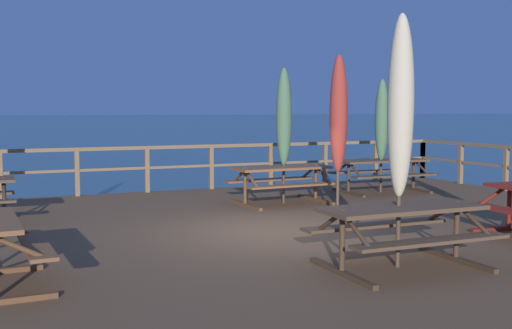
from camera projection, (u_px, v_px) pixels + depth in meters
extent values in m
plane|color=#2D5B6B|center=(277.00, 283.00, 10.06)|extent=(600.00, 600.00, 0.00)
cube|color=brown|center=(277.00, 257.00, 10.02)|extent=(14.59, 11.14, 0.85)
cube|color=brown|center=(180.00, 147.00, 14.85)|extent=(14.29, 0.09, 0.08)
cube|color=brown|center=(180.00, 167.00, 14.89)|extent=(14.29, 0.07, 0.06)
cube|color=brown|center=(0.00, 176.00, 13.32)|extent=(0.10, 0.10, 1.05)
cube|color=brown|center=(77.00, 173.00, 13.95)|extent=(0.10, 0.10, 1.05)
cube|color=brown|center=(147.00, 170.00, 14.58)|extent=(0.10, 0.10, 1.05)
cube|color=brown|center=(211.00, 168.00, 15.21)|extent=(0.10, 0.10, 1.05)
cube|color=brown|center=(270.00, 165.00, 15.84)|extent=(0.10, 0.10, 1.05)
cube|color=brown|center=(325.00, 163.00, 16.46)|extent=(0.10, 0.10, 1.05)
cube|color=brown|center=(376.00, 161.00, 17.09)|extent=(0.10, 0.10, 1.05)
cube|color=brown|center=(423.00, 159.00, 17.72)|extent=(0.10, 0.10, 1.05)
cube|color=brown|center=(506.00, 169.00, 14.89)|extent=(0.10, 0.10, 1.05)
cube|color=brown|center=(461.00, 164.00, 16.30)|extent=(0.10, 0.10, 1.05)
cube|color=brown|center=(423.00, 159.00, 17.72)|extent=(0.10, 0.10, 1.05)
cube|color=#432F1F|center=(5.00, 220.00, 10.77)|extent=(0.10, 1.40, 0.06)
cylinder|color=#432F1F|center=(4.00, 201.00, 10.74)|extent=(0.07, 0.07, 0.74)
cylinder|color=#432F1F|center=(4.00, 190.00, 10.47)|extent=(0.06, 0.63, 0.37)
cylinder|color=#432F1F|center=(4.00, 186.00, 10.98)|extent=(0.06, 0.63, 0.37)
cube|color=brown|center=(281.00, 168.00, 12.83)|extent=(2.05, 0.86, 0.05)
cube|color=brown|center=(295.00, 185.00, 12.35)|extent=(2.02, 0.38, 0.04)
cube|color=brown|center=(269.00, 180.00, 13.35)|extent=(2.02, 0.38, 0.04)
cube|color=brown|center=(245.00, 205.00, 12.53)|extent=(0.15, 1.40, 0.06)
cylinder|color=brown|center=(245.00, 188.00, 12.50)|extent=(0.07, 0.07, 0.74)
cylinder|color=brown|center=(251.00, 178.00, 12.23)|extent=(0.09, 0.63, 0.37)
cylinder|color=brown|center=(239.00, 176.00, 12.73)|extent=(0.09, 0.63, 0.37)
cube|color=brown|center=(316.00, 200.00, 13.25)|extent=(0.15, 1.40, 0.06)
cylinder|color=brown|center=(316.00, 184.00, 13.22)|extent=(0.07, 0.07, 0.74)
cylinder|color=brown|center=(323.00, 175.00, 12.95)|extent=(0.09, 0.63, 0.37)
cylinder|color=brown|center=(309.00, 172.00, 13.45)|extent=(0.09, 0.63, 0.37)
cube|color=maroon|center=(511.00, 212.00, 9.18)|extent=(0.44, 1.77, 0.04)
cube|color=maroon|center=(508.00, 228.00, 10.05)|extent=(1.40, 0.21, 0.06)
cylinder|color=maroon|center=(509.00, 207.00, 10.02)|extent=(0.07, 0.07, 0.74)
cylinder|color=maroon|center=(495.00, 195.00, 9.91)|extent=(0.63, 0.11, 0.37)
cube|color=brown|center=(382.00, 161.00, 14.62)|extent=(2.17, 0.83, 0.05)
cube|color=brown|center=(395.00, 176.00, 14.13)|extent=(2.15, 0.35, 0.04)
cube|color=brown|center=(369.00, 171.00, 15.17)|extent=(2.15, 0.35, 0.04)
cube|color=#432F1F|center=(348.00, 193.00, 14.36)|extent=(0.13, 1.40, 0.06)
cylinder|color=#432F1F|center=(348.00, 178.00, 14.33)|extent=(0.07, 0.07, 0.74)
cylinder|color=#432F1F|center=(355.00, 169.00, 14.05)|extent=(0.08, 0.63, 0.37)
cylinder|color=#432F1F|center=(343.00, 167.00, 14.57)|extent=(0.08, 0.63, 0.37)
cube|color=#432F1F|center=(413.00, 189.00, 15.01)|extent=(0.13, 1.40, 0.06)
cylinder|color=#432F1F|center=(413.00, 175.00, 14.98)|extent=(0.07, 0.07, 0.74)
cylinder|color=#432F1F|center=(421.00, 167.00, 14.70)|extent=(0.08, 0.63, 0.37)
cylinder|color=#432F1F|center=(407.00, 165.00, 15.22)|extent=(0.08, 0.63, 0.37)
cube|color=brown|center=(36.00, 245.00, 6.93)|extent=(0.34, 1.64, 0.04)
cylinder|color=brown|center=(13.00, 245.00, 6.23)|extent=(0.63, 0.08, 0.37)
cylinder|color=brown|center=(4.00, 224.00, 7.36)|extent=(0.63, 0.08, 0.37)
cube|color=brown|center=(402.00, 208.00, 7.59)|extent=(2.06, 0.77, 0.05)
cube|color=brown|center=(432.00, 241.00, 7.11)|extent=(2.05, 0.29, 0.04)
cube|color=brown|center=(376.00, 225.00, 8.13)|extent=(2.05, 0.29, 0.04)
cube|color=#432F1F|center=(342.00, 273.00, 7.32)|extent=(0.08, 1.40, 0.06)
cylinder|color=#432F1F|center=(342.00, 244.00, 7.29)|extent=(0.07, 0.07, 0.74)
cylinder|color=#432F1F|center=(355.00, 230.00, 7.01)|extent=(0.06, 0.63, 0.37)
cylinder|color=#432F1F|center=(330.00, 222.00, 7.53)|extent=(0.06, 0.63, 0.37)
cube|color=#432F1F|center=(456.00, 259.00, 7.99)|extent=(0.08, 1.40, 0.06)
cylinder|color=#432F1F|center=(456.00, 233.00, 7.96)|extent=(0.07, 0.07, 0.74)
cylinder|color=#432F1F|center=(473.00, 219.00, 7.69)|extent=(0.06, 0.63, 0.37)
cylinder|color=#432F1F|center=(442.00, 212.00, 8.20)|extent=(0.06, 0.63, 0.37)
cylinder|color=#4C3828|center=(284.00, 139.00, 12.85)|extent=(0.06, 0.06, 2.64)
ellipsoid|color=#4C704C|center=(284.00, 117.00, 12.81)|extent=(0.32, 0.32, 2.01)
cylinder|color=#2D432D|center=(284.00, 124.00, 12.83)|extent=(0.21, 0.21, 0.05)
cone|color=#4C3828|center=(284.00, 71.00, 12.73)|extent=(0.10, 0.10, 0.14)
cylinder|color=#4C3828|center=(381.00, 139.00, 14.56)|extent=(0.06, 0.06, 2.50)
ellipsoid|color=#4C704C|center=(382.00, 120.00, 14.53)|extent=(0.32, 0.32, 1.90)
cylinder|color=#2D432D|center=(382.00, 126.00, 14.54)|extent=(0.21, 0.21, 0.05)
cone|color=#4C3828|center=(382.00, 82.00, 14.45)|extent=(0.10, 0.10, 0.14)
cylinder|color=#4C3828|center=(338.00, 141.00, 11.11)|extent=(0.06, 0.06, 2.75)
ellipsoid|color=#A33328|center=(339.00, 114.00, 11.07)|extent=(0.32, 0.32, 2.09)
cylinder|color=maroon|center=(338.00, 123.00, 11.09)|extent=(0.21, 0.21, 0.05)
cone|color=#4C3828|center=(339.00, 59.00, 10.99)|extent=(0.10, 0.10, 0.14)
cylinder|color=#4C3828|center=(400.00, 149.00, 7.58)|extent=(0.06, 0.06, 2.92)
ellipsoid|color=#CCB793|center=(401.00, 106.00, 7.53)|extent=(0.32, 0.32, 2.22)
cylinder|color=#7A6E58|center=(400.00, 120.00, 7.55)|extent=(0.21, 0.21, 0.05)
cone|color=#4C3828|center=(402.00, 21.00, 7.44)|extent=(0.10, 0.10, 0.14)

